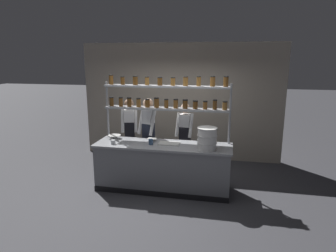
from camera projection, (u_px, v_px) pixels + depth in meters
The scene contains 14 objects.
ground_plane at pixel (163, 188), 5.97m from camera, with size 40.00×40.00×0.00m, color #3D3D42.
back_wall at pixel (180, 102), 7.56m from camera, with size 5.04×0.12×2.90m, color #9E9384.
prep_counter at pixel (163, 167), 5.86m from camera, with size 2.64×0.76×0.92m.
spice_shelf_unit at pixel (166, 99), 5.88m from camera, with size 2.53×0.28×2.22m.
chef_left at pixel (130, 130), 6.72m from camera, with size 0.41×0.34×1.66m.
chef_center at pixel (148, 132), 6.36m from camera, with size 0.42×0.35×1.72m.
chef_right at pixel (185, 135), 6.44m from camera, with size 0.39×0.31×1.60m.
container_stack at pixel (207, 139), 5.39m from camera, with size 0.36×0.36×0.41m.
cutting_board at pixel (169, 144), 5.76m from camera, with size 0.40×0.26×0.02m.
prep_bowl_near_left at pixel (152, 140), 5.98m from camera, with size 0.20×0.20×0.05m.
prep_bowl_center_front at pixel (115, 137), 6.15m from camera, with size 0.26×0.26×0.07m.
prep_bowl_center_back at pixel (203, 141), 5.84m from camera, with size 0.24×0.24×0.07m.
serving_cup_front at pixel (151, 142), 5.73m from camera, with size 0.08×0.08×0.11m.
serving_cup_by_board at pixel (113, 142), 5.77m from camera, with size 0.09×0.09×0.08m.
Camera 1 is at (1.21, -5.39, 2.57)m, focal length 32.00 mm.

